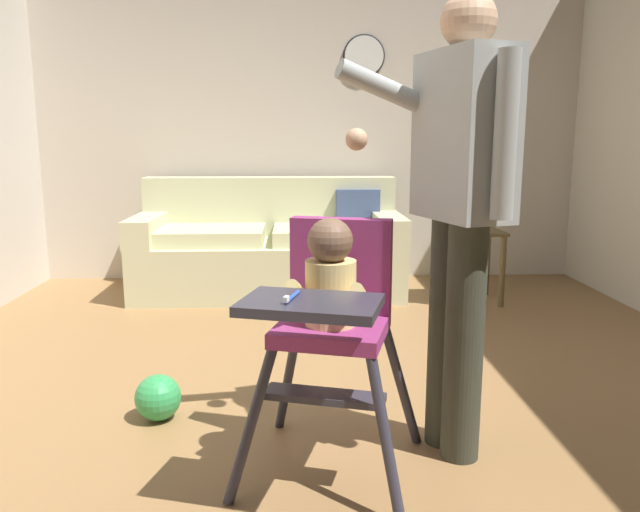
{
  "coord_description": "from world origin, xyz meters",
  "views": [
    {
      "loc": [
        -0.14,
        -2.36,
        1.16
      ],
      "look_at": [
        -0.05,
        -0.18,
        0.74
      ],
      "focal_mm": 34.65,
      "sensor_mm": 36.0,
      "label": 1
    }
  ],
  "objects_px": {
    "sippy_cup": "(479,223)",
    "adult_standing": "(459,205)",
    "side_table": "(472,249)",
    "couch": "(271,249)",
    "toy_ball": "(158,397)",
    "wall_clock": "(364,56)",
    "high_chair": "(332,301)"
  },
  "relations": [
    {
      "from": "sippy_cup",
      "to": "wall_clock",
      "type": "distance_m",
      "value": 1.67
    },
    {
      "from": "adult_standing",
      "to": "side_table",
      "type": "distance_m",
      "value": 2.33
    },
    {
      "from": "couch",
      "to": "sippy_cup",
      "type": "distance_m",
      "value": 1.56
    },
    {
      "from": "toy_ball",
      "to": "adult_standing",
      "type": "bearing_deg",
      "value": -14.56
    },
    {
      "from": "couch",
      "to": "side_table",
      "type": "relative_size",
      "value": 3.84
    },
    {
      "from": "side_table",
      "to": "wall_clock",
      "type": "height_order",
      "value": "wall_clock"
    },
    {
      "from": "side_table",
      "to": "wall_clock",
      "type": "xyz_separation_m",
      "value": [
        -0.7,
        0.84,
        1.43
      ]
    },
    {
      "from": "high_chair",
      "to": "adult_standing",
      "type": "distance_m",
      "value": 0.57
    },
    {
      "from": "couch",
      "to": "high_chair",
      "type": "relative_size",
      "value": 2.19
    },
    {
      "from": "sippy_cup",
      "to": "wall_clock",
      "type": "bearing_deg",
      "value": 131.56
    },
    {
      "from": "couch",
      "to": "toy_ball",
      "type": "distance_m",
      "value": 2.26
    },
    {
      "from": "side_table",
      "to": "wall_clock",
      "type": "relative_size",
      "value": 1.55
    },
    {
      "from": "couch",
      "to": "side_table",
      "type": "height_order",
      "value": "couch"
    },
    {
      "from": "couch",
      "to": "sippy_cup",
      "type": "xyz_separation_m",
      "value": [
        1.5,
        -0.36,
        0.24
      ]
    },
    {
      "from": "toy_ball",
      "to": "side_table",
      "type": "height_order",
      "value": "side_table"
    },
    {
      "from": "side_table",
      "to": "sippy_cup",
      "type": "height_order",
      "value": "sippy_cup"
    },
    {
      "from": "couch",
      "to": "wall_clock",
      "type": "xyz_separation_m",
      "value": [
        0.75,
        0.48,
        1.48
      ]
    },
    {
      "from": "adult_standing",
      "to": "high_chair",
      "type": "bearing_deg",
      "value": -0.16
    },
    {
      "from": "toy_ball",
      "to": "sippy_cup",
      "type": "distance_m",
      "value": 2.69
    },
    {
      "from": "wall_clock",
      "to": "side_table",
      "type": "bearing_deg",
      "value": -50.06
    },
    {
      "from": "couch",
      "to": "wall_clock",
      "type": "bearing_deg",
      "value": 122.38
    },
    {
      "from": "sippy_cup",
      "to": "adult_standing",
      "type": "bearing_deg",
      "value": -108.74
    },
    {
      "from": "couch",
      "to": "side_table",
      "type": "bearing_deg",
      "value": 76.0
    },
    {
      "from": "couch",
      "to": "wall_clock",
      "type": "height_order",
      "value": "wall_clock"
    },
    {
      "from": "couch",
      "to": "side_table",
      "type": "xyz_separation_m",
      "value": [
        1.45,
        -0.36,
        0.05
      ]
    },
    {
      "from": "side_table",
      "to": "sippy_cup",
      "type": "bearing_deg",
      "value": 0.0
    },
    {
      "from": "adult_standing",
      "to": "toy_ball",
      "type": "height_order",
      "value": "adult_standing"
    },
    {
      "from": "side_table",
      "to": "toy_ball",
      "type": "bearing_deg",
      "value": -134.88
    },
    {
      "from": "adult_standing",
      "to": "toy_ball",
      "type": "bearing_deg",
      "value": -30.81
    },
    {
      "from": "adult_standing",
      "to": "side_table",
      "type": "relative_size",
      "value": 3.16
    },
    {
      "from": "side_table",
      "to": "couch",
      "type": "bearing_deg",
      "value": 166.0
    },
    {
      "from": "adult_standing",
      "to": "sippy_cup",
      "type": "height_order",
      "value": "adult_standing"
    }
  ]
}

